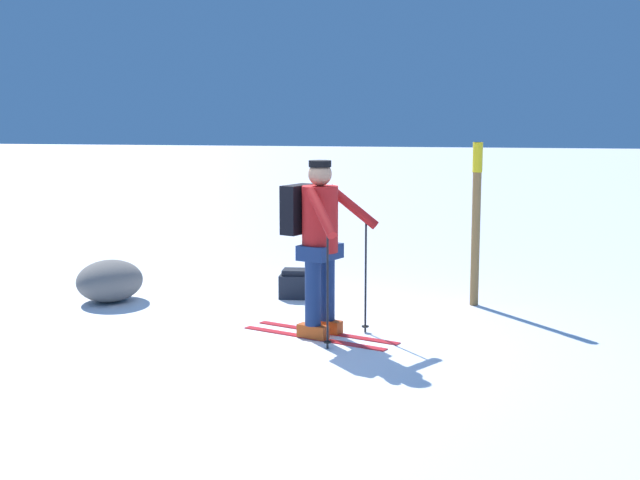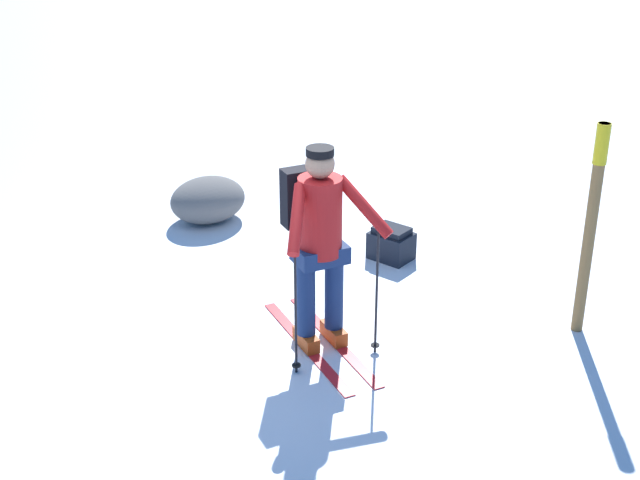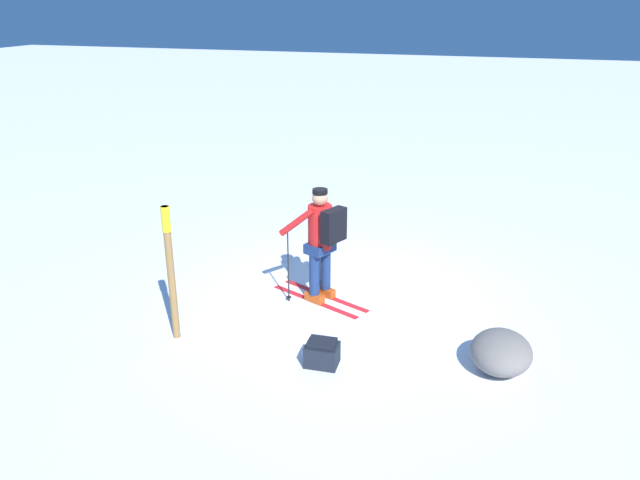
# 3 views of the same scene
# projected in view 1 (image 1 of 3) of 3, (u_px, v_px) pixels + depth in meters

# --- Properties ---
(ground_plane) EXTENTS (80.00, 80.00, 0.00)m
(ground_plane) POSITION_uv_depth(u_px,v_px,m) (283.00, 339.00, 8.36)
(ground_plane) COLOR white
(skier) EXTENTS (1.02, 1.56, 1.67)m
(skier) POSITION_uv_depth(u_px,v_px,m) (318.00, 235.00, 8.35)
(skier) COLOR red
(skier) RESTS_ON ground_plane
(dropped_backpack) EXTENTS (0.32, 0.40, 0.33)m
(dropped_backpack) POSITION_uv_depth(u_px,v_px,m) (297.00, 284.00, 10.15)
(dropped_backpack) COLOR black
(dropped_backpack) RESTS_ON ground_plane
(trail_marker) EXTENTS (0.11, 0.11, 1.78)m
(trail_marker) POSITION_uv_depth(u_px,v_px,m) (476.00, 212.00, 9.64)
(trail_marker) COLOR olive
(trail_marker) RESTS_ON ground_plane
(rock_boulder) EXTENTS (0.84, 0.72, 0.46)m
(rock_boulder) POSITION_uv_depth(u_px,v_px,m) (110.00, 281.00, 9.96)
(rock_boulder) COLOR slate
(rock_boulder) RESTS_ON ground_plane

